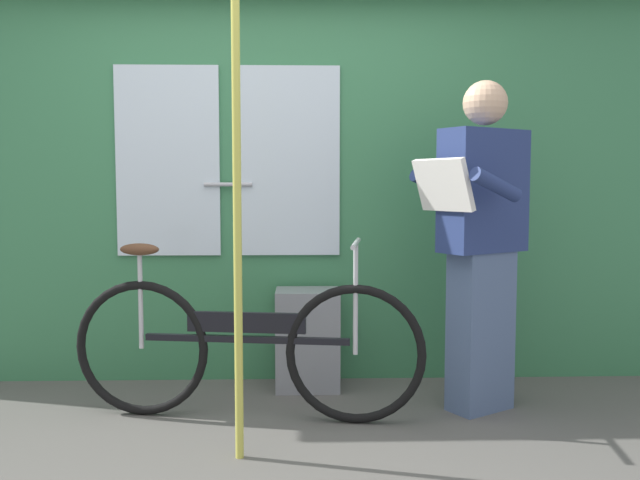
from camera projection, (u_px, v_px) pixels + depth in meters
The scene contains 6 objects.
ground_plane at pixel (248, 470), 2.80m from camera, with size 6.37×4.17×0.04m, color #56544F.
train_door_wall at pixel (262, 180), 3.98m from camera, with size 5.37×0.28×2.29m.
bicycle_near_door at pixel (245, 346), 3.33m from camera, with size 1.76×0.44×0.90m.
passenger_reading_newspaper at pixel (481, 239), 3.42m from camera, with size 0.63×0.58×1.69m.
trash_bin_by_wall at pixel (308, 339), 3.85m from camera, with size 0.36×0.28×0.57m, color gray.
handrail_pole at pixel (237, 195), 2.79m from camera, with size 0.04×0.04×2.25m, color #C6C14C.
Camera 1 is at (0.22, -2.72, 1.17)m, focal length 37.77 mm.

